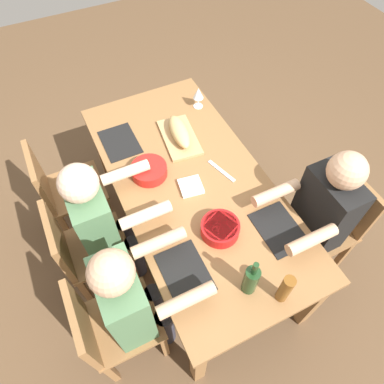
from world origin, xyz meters
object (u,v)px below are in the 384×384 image
Objects in this scene: diner_near_center at (103,221)px; napkin_stack at (191,186)px; diner_near_right at (133,299)px; diner_far_right at (318,214)px; chair_far_right at (330,221)px; chair_near_center at (82,249)px; dining_table at (192,189)px; wine_bottle at (251,280)px; cutting_board at (179,137)px; bread_loaf at (179,132)px; serving_bowl_pasta at (149,170)px; chair_near_right at (108,326)px; chair_near_left at (62,189)px; beer_bottle at (285,289)px; wine_glass at (198,94)px; serving_bowl_salad at (220,228)px.

diner_near_center reaches higher than napkin_stack.
diner_near_right and diner_far_right have the same top height.
diner_near_right is 1.40m from chair_far_right.
chair_near_center is at bearing -160.87° from diner_near_right.
dining_table is 0.77m from wine_bottle.
cutting_board is at bearing -142.77° from chair_far_right.
wine_bottle reaches higher than bread_loaf.
cutting_board is at bearing 123.86° from serving_bowl_pasta.
chair_near_right is 1.00× the size of chair_near_left.
chair_far_right is 0.93m from wine_bottle.
diner_near_right is at bearing -115.96° from beer_bottle.
diner_far_right is (0.00, 1.20, 0.00)m from diner_near_right.
dining_table is 2.26× the size of chair_near_center.
cutting_board is 1.25× the size of bread_loaf.
diner_near_right is 1.41× the size of chair_near_left.
serving_bowl_pasta is at bearing 151.75° from diner_near_right.
chair_near_right is at bearing -44.52° from wine_glass.
serving_bowl_salad is at bearing -7.55° from bread_loaf.
dining_table is at bearing -174.37° from beer_bottle.
diner_near_center is 0.95m from wine_bottle.
diner_near_center is 4.14× the size of wine_bottle.
bread_loaf is 0.44m from napkin_stack.
diner_near_right is at bearing -39.51° from wine_glass.
chair_near_center is 2.12× the size of cutting_board.
serving_bowl_salad is (0.40, 0.58, 0.09)m from diner_near_center.
chair_near_left is 3.68× the size of serving_bowl_pasta.
chair_near_left is 0.98m from napkin_stack.
chair_near_center is 3.68× the size of serving_bowl_pasta.
wine_glass is (-1.38, 0.40, 0.01)m from wine_bottle.
diner_near_right reaches higher than serving_bowl_salad.
chair_near_center and bread_loaf have the same top height.
chair_near_right is 1.00× the size of chair_near_center.
serving_bowl_pasta reaches higher than napkin_stack.
wine_glass is (-0.24, 0.27, 0.05)m from bread_loaf.
dining_table is 13.75× the size of napkin_stack.
diner_near_right is at bearing -36.96° from bread_loaf.
diner_near_right reaches higher than dining_table.
beer_bottle is at bearing 38.39° from diner_near_center.
chair_near_left is at bearing -126.87° from napkin_stack.
serving_bowl_pasta is 1.04× the size of serving_bowl_salad.
chair_far_right reaches higher than serving_bowl_salad.
diner_near_right is at bearing -111.42° from wine_bottle.
serving_bowl_pasta is at bearing -56.14° from bread_loaf.
chair_far_right is at bearing 37.23° from cutting_board.
cutting_board is at bearing 113.74° from chair_near_center.
chair_near_left reaches higher than napkin_stack.
diner_far_right is at bearing 11.84° from wine_glass.
chair_near_center is 0.71× the size of diner_far_right.
chair_near_left is 1.75m from diner_far_right.
chair_near_right reaches higher than cutting_board.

